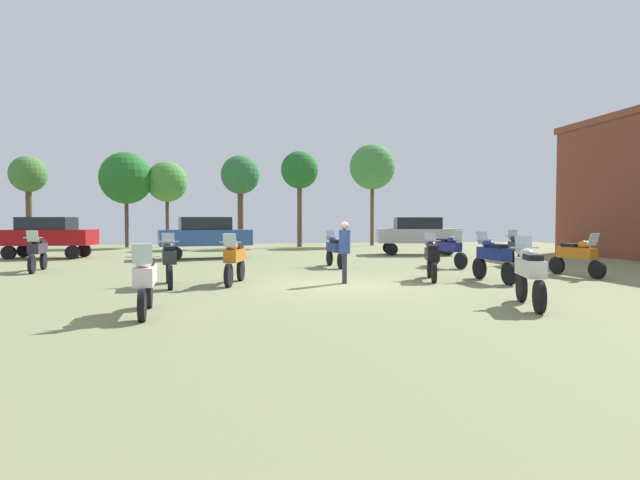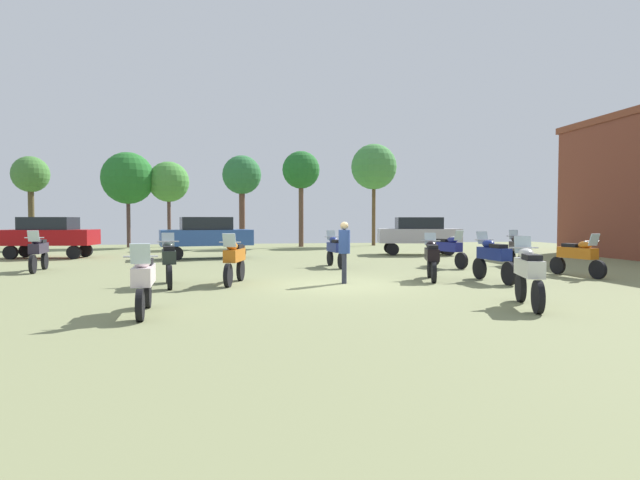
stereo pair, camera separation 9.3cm
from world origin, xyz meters
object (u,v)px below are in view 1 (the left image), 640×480
(tree_6, at_px, (126,178))
(car_1, at_px, (47,234))
(motorcycle_10, at_px, (516,248))
(car_2, at_px, (205,234))
(person_1, at_px, (345,247))
(motorcycle_6, at_px, (169,260))
(motorcycle_11, at_px, (447,249))
(tree_1, at_px, (167,182))
(motorcycle_12, at_px, (530,273))
(car_3, at_px, (417,233))
(motorcycle_7, at_px, (145,279))
(motorcycle_9, at_px, (235,259))
(tree_5, at_px, (240,176))
(tree_4, at_px, (28,176))
(motorcycle_8, at_px, (493,257))
(motorcycle_3, at_px, (577,255))
(tree_3, at_px, (372,167))
(motorcycle_2, at_px, (432,257))
(tree_2, at_px, (300,171))
(motorcycle_5, at_px, (37,251))
(motorcycle_4, at_px, (335,249))

(tree_6, bearing_deg, car_1, -100.71)
(motorcycle_10, distance_m, car_2, 14.10)
(car_1, height_order, person_1, car_1)
(motorcycle_6, height_order, motorcycle_11, motorcycle_6)
(person_1, height_order, tree_1, tree_1)
(person_1, xyz_separation_m, tree_1, (-7.81, 22.01, 3.39))
(motorcycle_12, bearing_deg, car_3, 95.96)
(motorcycle_7, relative_size, motorcycle_9, 0.97)
(motorcycle_11, xyz_separation_m, car_1, (-17.26, 7.71, 0.44))
(motorcycle_10, bearing_deg, car_1, 176.76)
(car_2, bearing_deg, tree_1, 4.95)
(motorcycle_12, distance_m, tree_5, 25.77)
(car_1, height_order, car_3, same)
(motorcycle_12, bearing_deg, tree_4, 144.26)
(tree_1, bearing_deg, motorcycle_9, -77.98)
(motorcycle_10, bearing_deg, motorcycle_12, -101.42)
(tree_4, relative_size, tree_5, 0.98)
(motorcycle_10, distance_m, tree_5, 19.41)
(car_1, distance_m, tree_5, 12.84)
(motorcycle_6, xyz_separation_m, tree_1, (-2.79, 21.88, 3.72))
(motorcycle_10, bearing_deg, tree_1, 149.39)
(motorcycle_10, bearing_deg, motorcycle_8, -108.99)
(motorcycle_3, distance_m, motorcycle_10, 3.97)
(car_2, distance_m, tree_4, 16.85)
(car_2, bearing_deg, tree_3, -56.53)
(car_2, height_order, tree_1, tree_1)
(motorcycle_11, relative_size, car_2, 0.49)
(motorcycle_10, distance_m, tree_3, 17.80)
(motorcycle_2, xyz_separation_m, tree_6, (-13.25, 21.24, 3.94))
(motorcycle_12, distance_m, tree_3, 26.96)
(motorcycle_8, distance_m, motorcycle_12, 4.55)
(motorcycle_2, height_order, car_1, car_1)
(person_1, bearing_deg, tree_1, 32.93)
(tree_6, bearing_deg, motorcycle_3, -48.85)
(tree_2, bearing_deg, car_3, -59.40)
(tree_2, bearing_deg, motorcycle_8, -81.06)
(tree_4, bearing_deg, motorcycle_6, -61.95)
(motorcycle_10, xyz_separation_m, car_1, (-20.29, 7.52, 0.46))
(motorcycle_9, height_order, tree_5, tree_5)
(motorcycle_2, xyz_separation_m, motorcycle_6, (-7.86, -0.23, 0.02))
(motorcycle_8, xyz_separation_m, car_1, (-16.71, 12.43, 0.43))
(car_2, distance_m, car_3, 11.15)
(person_1, bearing_deg, motorcycle_12, -133.51)
(motorcycle_7, bearing_deg, tree_6, -82.56)
(motorcycle_5, xyz_separation_m, tree_1, (2.40, 16.92, 3.72))
(motorcycle_5, xyz_separation_m, tree_6, (-0.20, 16.51, 3.92))
(tree_1, bearing_deg, motorcycle_12, -67.84)
(motorcycle_8, bearing_deg, motorcycle_4, 120.70)
(motorcycle_7, bearing_deg, car_1, -70.50)
(motorcycle_4, height_order, motorcycle_6, motorcycle_6)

